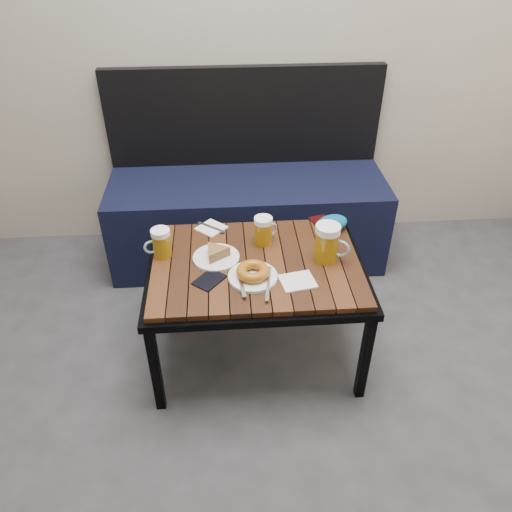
{
  "coord_description": "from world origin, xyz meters",
  "views": [
    {
      "loc": [
        0.01,
        -0.5,
        1.62
      ],
      "look_at": [
        0.12,
        1.03,
        0.5
      ],
      "focal_mm": 35.0,
      "sensor_mm": 36.0,
      "label": 1
    }
  ],
  "objects": [
    {
      "name": "plate_pie",
      "position": [
        -0.03,
        1.06,
        0.49
      ],
      "size": [
        0.18,
        0.18,
        0.05
      ],
      "color": "white",
      "rests_on": "cafe_table"
    },
    {
      "name": "plate_bagel",
      "position": [
        0.1,
        0.93,
        0.49
      ],
      "size": [
        0.18,
        0.24,
        0.05
      ],
      "color": "white",
      "rests_on": "cafe_table"
    },
    {
      "name": "beer_mug_left",
      "position": [
        -0.24,
        1.1,
        0.53
      ],
      "size": [
        0.11,
        0.08,
        0.12
      ],
      "rotation": [
        0.0,
        0.0,
        3.39
      ],
      "color": "#95690C",
      "rests_on": "cafe_table"
    },
    {
      "name": "cafe_table",
      "position": [
        0.12,
        1.03,
        0.43
      ],
      "size": [
        0.84,
        0.62,
        0.47
      ],
      "color": "black",
      "rests_on": "ground"
    },
    {
      "name": "knit_pouch",
      "position": [
        0.46,
        1.24,
        0.5
      ],
      "size": [
        0.17,
        0.14,
        0.06
      ],
      "primitive_type": "ellipsoid",
      "rotation": [
        0.0,
        0.0,
        0.4
      ],
      "color": "navy",
      "rests_on": "cafe_table"
    },
    {
      "name": "napkin_left",
      "position": [
        -0.05,
        1.28,
        0.48
      ],
      "size": [
        0.15,
        0.15,
        0.01
      ],
      "rotation": [
        0.0,
        0.0,
        0.82
      ],
      "color": "white",
      "rests_on": "cafe_table"
    },
    {
      "name": "bench",
      "position": [
        0.13,
        1.76,
        0.27
      ],
      "size": [
        1.4,
        0.5,
        0.95
      ],
      "color": "black",
      "rests_on": "ground"
    },
    {
      "name": "passport_burgundy",
      "position": [
        0.43,
        1.29,
        0.47
      ],
      "size": [
        0.11,
        0.13,
        0.01
      ],
      "primitive_type": "cube",
      "rotation": [
        0.0,
        0.0,
        0.28
      ],
      "color": "black",
      "rests_on": "cafe_table"
    },
    {
      "name": "napkin_right",
      "position": [
        0.27,
        0.9,
        0.48
      ],
      "size": [
        0.14,
        0.12,
        0.01
      ],
      "rotation": [
        0.0,
        0.0,
        0.19
      ],
      "color": "white",
      "rests_on": "cafe_table"
    },
    {
      "name": "passport_navy",
      "position": [
        -0.06,
        0.93,
        0.47
      ],
      "size": [
        0.13,
        0.14,
        0.01
      ],
      "primitive_type": "cube",
      "rotation": [
        0.0,
        0.0,
        -0.69
      ],
      "color": "black",
      "rests_on": "cafe_table"
    },
    {
      "name": "beer_mug_centre",
      "position": [
        0.16,
        1.16,
        0.53
      ],
      "size": [
        0.11,
        0.1,
        0.12
      ],
      "rotation": [
        0.0,
        0.0,
        0.57
      ],
      "color": "#95690C",
      "rests_on": "cafe_table"
    },
    {
      "name": "beer_mug_right",
      "position": [
        0.4,
        1.03,
        0.55
      ],
      "size": [
        0.14,
        0.12,
        0.15
      ],
      "rotation": [
        0.0,
        0.0,
        -0.44
      ],
      "color": "#95690C",
      "rests_on": "cafe_table"
    }
  ]
}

